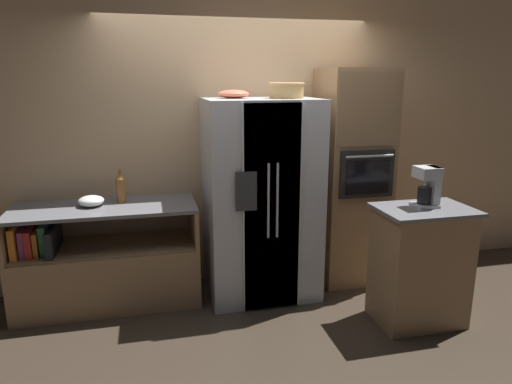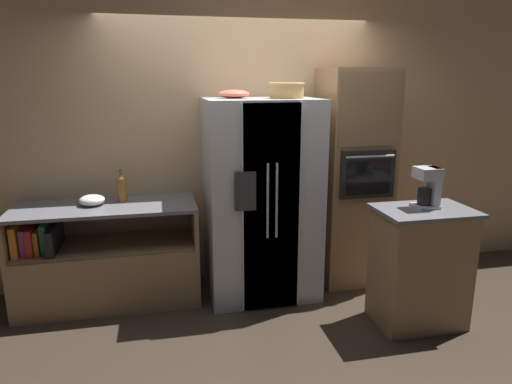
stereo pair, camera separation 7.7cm
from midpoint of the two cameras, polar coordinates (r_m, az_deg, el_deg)
ground_plane at (r=4.38m, az=-0.43°, el=-12.57°), size 20.00×20.00×0.00m
wall_back at (r=4.43m, az=-1.75°, el=6.74°), size 12.00×0.06×2.80m
counter_left at (r=4.32m, az=-17.62°, el=-8.90°), size 1.55×0.65×0.90m
refrigerator at (r=4.14m, az=1.15°, el=-0.87°), size 0.98×0.83×1.80m
wall_oven at (r=4.50m, az=12.48°, el=1.74°), size 0.63×0.66×2.05m
island_counter at (r=3.96m, az=20.33°, el=-8.74°), size 0.74×0.51×0.97m
wicker_basket at (r=3.99m, az=4.43°, el=12.61°), size 0.31×0.31×0.13m
fruit_bowl at (r=4.02m, az=-2.24°, el=12.15°), size 0.27×0.27×0.07m
bottle_tall at (r=4.19m, az=-15.95°, el=0.57°), size 0.08×0.08×0.29m
mixing_bowl at (r=4.16m, az=-19.32°, el=-0.96°), size 0.21×0.21×0.09m
coffee_maker at (r=3.81m, az=21.33°, el=0.72°), size 0.17×0.17×0.32m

